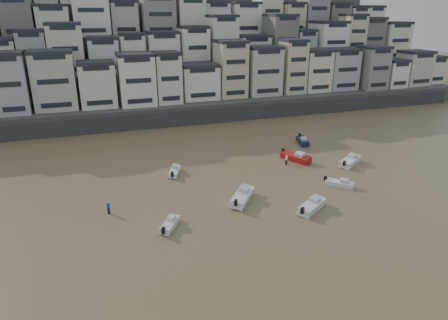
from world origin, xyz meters
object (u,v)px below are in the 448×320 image
object	(u,v)px
boat_i	(303,140)
boat_b	(340,183)
boat_a	(312,205)
boat_c	(242,195)
boat_f	(175,170)
boat_e	(296,156)
person_pink	(287,160)
boat_d	(351,160)
person_blue	(108,207)
boat_j	(170,223)

from	to	relation	value
boat_i	boat_b	world-z (taller)	boat_i
boat_i	boat_a	world-z (taller)	boat_a
boat_c	boat_f	xyz separation A→B (m)	(-6.68, 12.42, -0.26)
boat_e	person_pink	xyz separation A→B (m)	(-2.36, -1.11, 0.05)
boat_d	person_blue	bearing A→B (deg)	152.69
boat_j	boat_b	world-z (taller)	boat_b
boat_e	person_pink	world-z (taller)	person_pink
boat_d	boat_b	bearing A→B (deg)	-168.24
boat_c	boat_i	bearing A→B (deg)	-8.51
boat_i	person_blue	world-z (taller)	person_blue
boat_c	boat_b	distance (m)	15.35
boat_c	boat_d	distance (m)	23.36
boat_j	person_pink	xyz separation A→B (m)	(22.77, 14.25, 0.29)
boat_j	boat_b	size ratio (longest dim) A/B	0.95
boat_i	boat_f	xyz separation A→B (m)	(-26.91, -7.17, -0.09)
boat_i	boat_a	distance (m)	27.95
boat_i	boat_j	world-z (taller)	boat_i
boat_j	boat_b	distance (m)	26.35
boat_i	boat_a	bearing A→B (deg)	-11.99
boat_j	boat_e	xyz separation A→B (m)	(25.14, 15.36, 0.24)
boat_c	boat_d	bearing A→B (deg)	-35.02
boat_f	boat_b	distance (m)	25.35
boat_a	boat_i	bearing A→B (deg)	29.96
boat_d	person_blue	world-z (taller)	person_blue
boat_a	boat_c	xyz separation A→B (m)	(-7.61, 5.34, 0.10)
boat_d	boat_e	world-z (taller)	boat_d
boat_a	person_pink	size ratio (longest dim) A/B	3.24
boat_d	boat_e	size ratio (longest dim) A/B	1.01
boat_j	boat_e	distance (m)	29.46
boat_i	boat_f	bearing A→B (deg)	-60.20
boat_b	person_blue	xyz separation A→B (m)	(-32.78, 2.31, 0.25)
boat_e	person_blue	distance (m)	33.18
boat_i	boat_e	bearing A→B (deg)	-21.13
boat_e	person_pink	size ratio (longest dim) A/B	3.46
boat_f	boat_e	xyz separation A→B (m)	(21.06, -0.87, 0.21)
person_pink	boat_a	bearing A→B (deg)	-105.65
boat_c	person_blue	bearing A→B (deg)	120.30
boat_i	boat_e	xyz separation A→B (m)	(-5.84, -8.05, 0.12)
boat_e	boat_d	bearing A→B (deg)	35.83
person_blue	person_pink	distance (m)	30.60
boat_i	person_pink	bearing A→B (deg)	-27.02
person_blue	boat_j	bearing A→B (deg)	-41.84
boat_j	person_blue	world-z (taller)	person_blue
boat_c	person_pink	distance (m)	15.92
boat_f	boat_e	bearing A→B (deg)	-71.13
boat_j	person_blue	size ratio (longest dim) A/B	2.46
boat_a	boat_f	size ratio (longest dim) A/B	1.26
person_blue	person_pink	size ratio (longest dim) A/B	1.00
boat_j	boat_b	xyz separation A→B (m)	(26.10, 3.67, 0.03)
boat_a	boat_e	distance (m)	18.20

